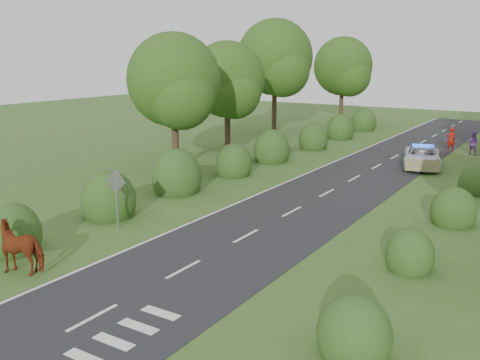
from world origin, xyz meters
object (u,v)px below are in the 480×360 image
Objects in this scene: cow at (23,250)px; pedestrian_red at (451,139)px; pedestrian_purple at (473,143)px; police_van at (422,157)px; road_sign at (116,190)px.

pedestrian_red is at bearing 144.18° from cow.
pedestrian_red reaches higher than pedestrian_purple.
police_van is at bearing 55.87° from pedestrian_red.
pedestrian_red is 1.04× the size of pedestrian_purple.
police_van is 3.08× the size of pedestrian_purple.
road_sign is 1.24× the size of cow.
cow is 0.39× the size of police_van.
road_sign is 1.43× the size of pedestrian_red.
pedestrian_red reaches higher than police_van.
pedestrian_purple reaches higher than police_van.
cow is 31.89m from pedestrian_purple.
pedestrian_purple is (9.45, 25.78, -0.81)m from road_sign.
police_van is at bearing 80.68° from pedestrian_purple.
cow is 1.21× the size of pedestrian_purple.
police_van is 2.95× the size of pedestrian_red.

